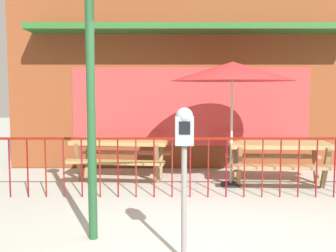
{
  "coord_description": "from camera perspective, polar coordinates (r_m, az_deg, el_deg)",
  "views": [
    {
      "loc": [
        -0.5,
        -4.19,
        1.72
      ],
      "look_at": [
        -0.53,
        2.39,
        1.11
      ],
      "focal_mm": 42.01,
      "sensor_mm": 36.0,
      "label": 1
    }
  ],
  "objects": [
    {
      "name": "patio_umbrella",
      "position": [
        7.04,
        9.6,
        7.75
      ],
      "size": [
        2.18,
        2.18,
        2.21
      ],
      "color": "black",
      "rests_on": "ground"
    },
    {
      "name": "ground",
      "position": [
        4.56,
        6.83,
        -16.95
      ],
      "size": [
        40.0,
        40.0,
        0.0
      ],
      "primitive_type": "plane",
      "color": "#9EA39A"
    },
    {
      "name": "parking_meter_near",
      "position": [
        3.87,
        2.63,
        -2.52
      ],
      "size": [
        0.18,
        0.17,
        1.55
      ],
      "color": "gray",
      "rests_on": "ground"
    },
    {
      "name": "picnic_table_left",
      "position": [
        7.56,
        -6.59,
        -3.21
      ],
      "size": [
        1.94,
        1.55,
        0.79
      ],
      "color": "#A17C47",
      "rests_on": "ground"
    },
    {
      "name": "pub_storefront",
      "position": [
        8.81,
        3.56,
        9.67
      ],
      "size": [
        7.92,
        1.25,
        4.79
      ],
      "color": "#4D1510",
      "rests_on": "ground"
    },
    {
      "name": "picnic_table_right",
      "position": [
        7.35,
        16.05,
        -3.62
      ],
      "size": [
        1.87,
        1.45,
        0.79
      ],
      "color": "#987E4E",
      "rests_on": "ground"
    },
    {
      "name": "patio_fence_front",
      "position": [
        6.3,
        4.83,
        -4.42
      ],
      "size": [
        6.67,
        0.04,
        0.97
      ],
      "color": "maroon",
      "rests_on": "ground"
    },
    {
      "name": "street_lamp",
      "position": [
        4.55,
        -11.03,
        13.31
      ],
      "size": [
        0.28,
        0.28,
        3.58
      ],
      "color": "#204929",
      "rests_on": "ground"
    }
  ]
}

